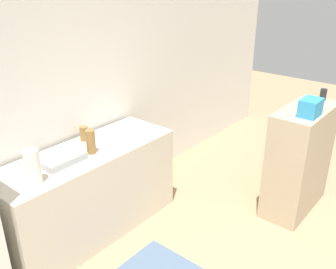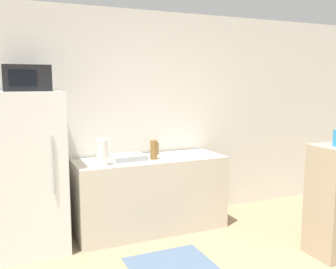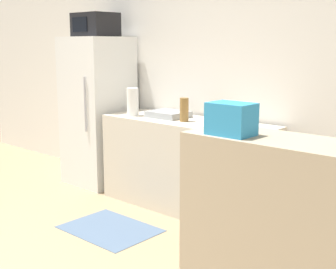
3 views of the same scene
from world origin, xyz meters
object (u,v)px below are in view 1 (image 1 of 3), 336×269
(bottle_tall, at_px, (91,142))
(basket, at_px, (310,108))
(bottle_short, at_px, (84,134))
(jar, at_px, (323,94))
(paper_towel_roll, at_px, (33,167))

(bottle_tall, relative_size, basket, 0.99)
(bottle_short, xyz_separation_m, jar, (1.88, -1.58, 0.25))
(jar, bearing_deg, bottle_tall, 146.87)
(paper_towel_roll, bearing_deg, bottle_tall, 6.60)
(bottle_short, xyz_separation_m, basket, (1.33, -1.65, 0.27))
(jar, bearing_deg, paper_towel_roll, 154.71)
(jar, height_order, paper_towel_roll, jar)
(basket, bearing_deg, jar, 7.13)
(basket, height_order, paper_towel_roll, basket)
(bottle_tall, xyz_separation_m, jar, (2.01, -1.31, 0.21))
(paper_towel_roll, bearing_deg, basket, -32.28)
(jar, bearing_deg, bottle_short, 139.99)
(bottle_short, bearing_deg, bottle_tall, -116.15)
(bottle_tall, bearing_deg, paper_towel_roll, -173.40)
(basket, bearing_deg, bottle_short, 128.86)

